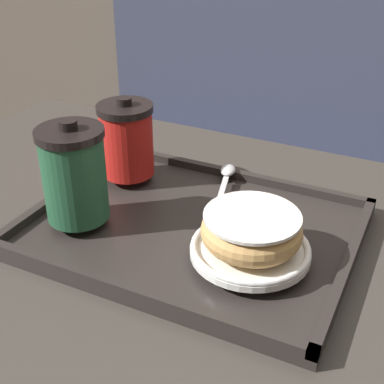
{
  "coord_description": "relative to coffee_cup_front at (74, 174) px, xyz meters",
  "views": [
    {
      "loc": [
        0.29,
        -0.51,
        1.14
      ],
      "look_at": [
        0.03,
        0.02,
        0.81
      ],
      "focal_mm": 50.0,
      "sensor_mm": 36.0,
      "label": 1
    }
  ],
  "objects": [
    {
      "name": "booth_bench",
      "position": [
        0.17,
        0.91,
        -0.52
      ],
      "size": [
        1.56,
        0.44,
        1.0
      ],
      "color": "#33384C",
      "rests_on": "ground_plane"
    },
    {
      "name": "plate_with_chocolate_donut",
      "position": [
        0.23,
        0.02,
        -0.06
      ],
      "size": [
        0.14,
        0.14,
        0.01
      ],
      "color": "white",
      "rests_on": "serving_tray"
    },
    {
      "name": "serving_tray",
      "position": [
        0.14,
        0.06,
        -0.08
      ],
      "size": [
        0.41,
        0.31,
        0.02
      ],
      "color": "#282321",
      "rests_on": "cafe_table"
    },
    {
      "name": "cafe_table",
      "position": [
        0.1,
        0.04,
        -0.25
      ],
      "size": [
        0.97,
        0.7,
        0.75
      ],
      "color": "#38332D",
      "rests_on": "ground_plane"
    },
    {
      "name": "donut_chocolate_glazed",
      "position": [
        0.23,
        0.02,
        -0.03
      ],
      "size": [
        0.12,
        0.12,
        0.04
      ],
      "color": "tan",
      "rests_on": "plate_with_chocolate_donut"
    },
    {
      "name": "spoon",
      "position": [
        0.13,
        0.18,
        -0.06
      ],
      "size": [
        0.05,
        0.13,
        0.01
      ],
      "rotation": [
        0.0,
        0.0,
        1.83
      ],
      "color": "silver",
      "rests_on": "serving_tray"
    },
    {
      "name": "coffee_cup_front",
      "position": [
        0.0,
        0.0,
        0.0
      ],
      "size": [
        0.08,
        0.08,
        0.13
      ],
      "color": "#235638",
      "rests_on": "serving_tray"
    },
    {
      "name": "coffee_cup_rear",
      "position": [
        -0.01,
        0.13,
        -0.01
      ],
      "size": [
        0.08,
        0.08,
        0.12
      ],
      "color": "red",
      "rests_on": "serving_tray"
    }
  ]
}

